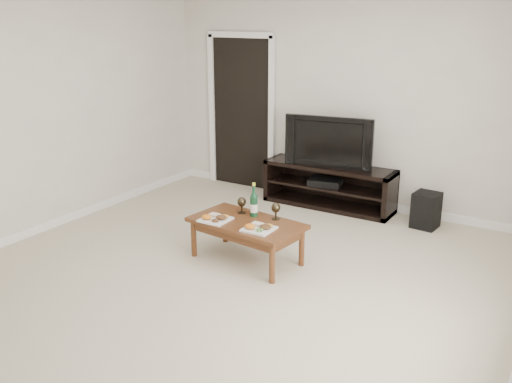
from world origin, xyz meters
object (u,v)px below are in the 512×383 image
object	(u,v)px
media_console	(329,186)
television	(331,140)
coffee_table	(247,241)
subwoofer	(426,210)

from	to	relation	value
media_console	television	xyz separation A→B (m)	(0.00, 0.00, 0.59)
media_console	coffee_table	size ratio (longest dim) A/B	1.50
media_console	subwoofer	distance (m)	1.26
media_console	subwoofer	size ratio (longest dim) A/B	4.02
media_console	television	bearing A→B (deg)	0.00
media_console	coffee_table	bearing A→B (deg)	-90.17
television	coffee_table	bearing A→B (deg)	-99.08
media_console	coffee_table	xyz separation A→B (m)	(-0.01, -1.94, -0.07)
media_console	coffee_table	world-z (taller)	media_console
subwoofer	television	bearing A→B (deg)	-178.12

